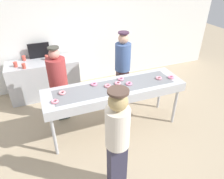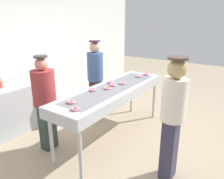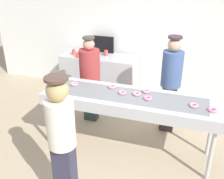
{
  "view_description": "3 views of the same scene",
  "coord_description": "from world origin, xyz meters",
  "px_view_note": "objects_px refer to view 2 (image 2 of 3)",
  "views": [
    {
      "loc": [
        -1.23,
        -3.05,
        2.93
      ],
      "look_at": [
        -0.05,
        0.02,
        0.92
      ],
      "focal_mm": 33.45,
      "sensor_mm": 36.0,
      "label": 1
    },
    {
      "loc": [
        -3.01,
        -2.03,
        2.16
      ],
      "look_at": [
        -0.05,
        -0.02,
        0.97
      ],
      "focal_mm": 34.53,
      "sensor_mm": 36.0,
      "label": 2
    },
    {
      "loc": [
        0.83,
        -3.41,
        2.75
      ],
      "look_at": [
        -0.29,
        0.05,
        1.02
      ],
      "focal_mm": 42.83,
      "sensor_mm": 36.0,
      "label": 3
    }
  ],
  "objects_px": {
    "prep_counter": "(0,113)",
    "strawberry_donut_2": "(146,74)",
    "fryer_conveyor": "(113,92)",
    "strawberry_donut_4": "(71,102)",
    "strawberry_donut_5": "(75,109)",
    "strawberry_donut_8": "(113,85)",
    "strawberry_donut_3": "(107,88)",
    "strawberry_donut_7": "(93,90)",
    "customer_waiting": "(173,114)",
    "strawberry_donut_6": "(139,76)",
    "worker_baker": "(45,98)",
    "worker_assistant": "(95,75)",
    "paper_cup_0": "(0,85)",
    "strawberry_donut_0": "(110,82)",
    "strawberry_donut_1": "(122,83)"
  },
  "relations": [
    {
      "from": "strawberry_donut_3",
      "to": "strawberry_donut_7",
      "type": "bearing_deg",
      "value": 145.01
    },
    {
      "from": "strawberry_donut_2",
      "to": "strawberry_donut_8",
      "type": "xyz_separation_m",
      "value": [
        -1.06,
        0.16,
        0.0
      ]
    },
    {
      "from": "strawberry_donut_1",
      "to": "strawberry_donut_3",
      "type": "distance_m",
      "value": 0.4
    },
    {
      "from": "strawberry_donut_2",
      "to": "customer_waiting",
      "type": "xyz_separation_m",
      "value": [
        -1.61,
        -1.15,
        -0.03
      ]
    },
    {
      "from": "strawberry_donut_5",
      "to": "worker_assistant",
      "type": "bearing_deg",
      "value": 29.88
    },
    {
      "from": "strawberry_donut_8",
      "to": "paper_cup_0",
      "type": "relative_size",
      "value": 1.07
    },
    {
      "from": "strawberry_donut_4",
      "to": "strawberry_donut_5",
      "type": "xyz_separation_m",
      "value": [
        -0.15,
        -0.22,
        0.0
      ]
    },
    {
      "from": "strawberry_donut_2",
      "to": "paper_cup_0",
      "type": "bearing_deg",
      "value": 138.02
    },
    {
      "from": "strawberry_donut_2",
      "to": "strawberry_donut_4",
      "type": "distance_m",
      "value": 2.1
    },
    {
      "from": "strawberry_donut_5",
      "to": "customer_waiting",
      "type": "relative_size",
      "value": 0.07
    },
    {
      "from": "strawberry_donut_5",
      "to": "strawberry_donut_8",
      "type": "relative_size",
      "value": 1.0
    },
    {
      "from": "fryer_conveyor",
      "to": "paper_cup_0",
      "type": "height_order",
      "value": "paper_cup_0"
    },
    {
      "from": "strawberry_donut_3",
      "to": "prep_counter",
      "type": "bearing_deg",
      "value": 120.51
    },
    {
      "from": "strawberry_donut_6",
      "to": "fryer_conveyor",
      "type": "bearing_deg",
      "value": 177.33
    },
    {
      "from": "strawberry_donut_1",
      "to": "worker_assistant",
      "type": "bearing_deg",
      "value": 74.28
    },
    {
      "from": "prep_counter",
      "to": "strawberry_donut_2",
      "type": "bearing_deg",
      "value": -39.21
    },
    {
      "from": "strawberry_donut_3",
      "to": "strawberry_donut_2",
      "type": "bearing_deg",
      "value": -5.89
    },
    {
      "from": "fryer_conveyor",
      "to": "worker_baker",
      "type": "height_order",
      "value": "worker_baker"
    },
    {
      "from": "strawberry_donut_8",
      "to": "strawberry_donut_7",
      "type": "bearing_deg",
      "value": 163.72
    },
    {
      "from": "strawberry_donut_4",
      "to": "strawberry_donut_6",
      "type": "relative_size",
      "value": 1.0
    },
    {
      "from": "fryer_conveyor",
      "to": "prep_counter",
      "type": "distance_m",
      "value": 2.17
    },
    {
      "from": "strawberry_donut_8",
      "to": "strawberry_donut_3",
      "type": "bearing_deg",
      "value": -173.04
    },
    {
      "from": "fryer_conveyor",
      "to": "strawberry_donut_1",
      "type": "bearing_deg",
      "value": -5.98
    },
    {
      "from": "strawberry_donut_1",
      "to": "strawberry_donut_7",
      "type": "bearing_deg",
      "value": 160.64
    },
    {
      "from": "strawberry_donut_2",
      "to": "strawberry_donut_3",
      "type": "xyz_separation_m",
      "value": [
        -1.28,
        0.13,
        0.0
      ]
    },
    {
      "from": "prep_counter",
      "to": "worker_baker",
      "type": "bearing_deg",
      "value": -78.0
    },
    {
      "from": "strawberry_donut_0",
      "to": "strawberry_donut_3",
      "type": "bearing_deg",
      "value": -154.21
    },
    {
      "from": "strawberry_donut_2",
      "to": "worker_baker",
      "type": "distance_m",
      "value": 2.23
    },
    {
      "from": "strawberry_donut_5",
      "to": "prep_counter",
      "type": "relative_size",
      "value": 0.07
    },
    {
      "from": "strawberry_donut_0",
      "to": "paper_cup_0",
      "type": "distance_m",
      "value": 2.06
    },
    {
      "from": "strawberry_donut_0",
      "to": "paper_cup_0",
      "type": "bearing_deg",
      "value": 126.31
    },
    {
      "from": "strawberry_donut_7",
      "to": "worker_baker",
      "type": "height_order",
      "value": "worker_baker"
    },
    {
      "from": "fryer_conveyor",
      "to": "strawberry_donut_2",
      "type": "relative_size",
      "value": 21.22
    },
    {
      "from": "fryer_conveyor",
      "to": "paper_cup_0",
      "type": "relative_size",
      "value": 22.78
    },
    {
      "from": "strawberry_donut_4",
      "to": "strawberry_donut_8",
      "type": "height_order",
      "value": "same"
    },
    {
      "from": "strawberry_donut_7",
      "to": "paper_cup_0",
      "type": "xyz_separation_m",
      "value": [
        -0.68,
        1.67,
        -0.02
      ]
    },
    {
      "from": "worker_assistant",
      "to": "paper_cup_0",
      "type": "distance_m",
      "value": 1.85
    },
    {
      "from": "strawberry_donut_6",
      "to": "paper_cup_0",
      "type": "xyz_separation_m",
      "value": [
        -1.92,
        1.9,
        -0.02
      ]
    },
    {
      "from": "strawberry_donut_8",
      "to": "prep_counter",
      "type": "relative_size",
      "value": 0.07
    },
    {
      "from": "worker_baker",
      "to": "prep_counter",
      "type": "distance_m",
      "value": 1.2
    },
    {
      "from": "strawberry_donut_4",
      "to": "worker_assistant",
      "type": "distance_m",
      "value": 1.61
    },
    {
      "from": "strawberry_donut_5",
      "to": "strawberry_donut_6",
      "type": "bearing_deg",
      "value": 2.35
    },
    {
      "from": "fryer_conveyor",
      "to": "strawberry_donut_0",
      "type": "distance_m",
      "value": 0.3
    },
    {
      "from": "strawberry_donut_0",
      "to": "strawberry_donut_8",
      "type": "xyz_separation_m",
      "value": [
        -0.12,
        -0.13,
        0.0
      ]
    },
    {
      "from": "strawberry_donut_0",
      "to": "strawberry_donut_7",
      "type": "relative_size",
      "value": 1.0
    },
    {
      "from": "strawberry_donut_1",
      "to": "strawberry_donut_6",
      "type": "distance_m",
      "value": 0.63
    },
    {
      "from": "strawberry_donut_3",
      "to": "prep_counter",
      "type": "height_order",
      "value": "strawberry_donut_3"
    },
    {
      "from": "fryer_conveyor",
      "to": "strawberry_donut_8",
      "type": "bearing_deg",
      "value": 35.68
    },
    {
      "from": "strawberry_donut_3",
      "to": "worker_baker",
      "type": "distance_m",
      "value": 1.05
    },
    {
      "from": "strawberry_donut_4",
      "to": "paper_cup_0",
      "type": "relative_size",
      "value": 1.07
    }
  ]
}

